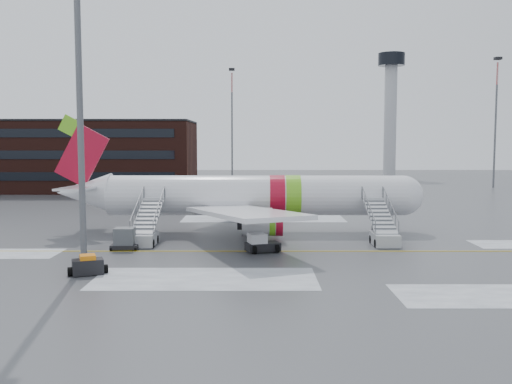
{
  "coord_description": "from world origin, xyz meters",
  "views": [
    {
      "loc": [
        -2.8,
        -45.21,
        8.57
      ],
      "look_at": [
        -2.81,
        6.8,
        4.0
      ],
      "focal_mm": 40.0,
      "sensor_mm": 36.0,
      "label": 1
    }
  ],
  "objects_px": {
    "airliner": "(246,196)",
    "baggage_tractor": "(88,266)",
    "airstair_aft": "(145,231)",
    "uld_container": "(125,239)",
    "light_mast_near": "(79,62)",
    "pushback_tug": "(261,244)",
    "airstair_fwd": "(383,231)"
  },
  "relations": [
    {
      "from": "pushback_tug",
      "to": "airliner",
      "type": "bearing_deg",
      "value": 97.51
    },
    {
      "from": "airliner",
      "to": "baggage_tractor",
      "type": "distance_m",
      "value": 20.52
    },
    {
      "from": "airliner",
      "to": "pushback_tug",
      "type": "xyz_separation_m",
      "value": [
        1.33,
        -10.08,
        -2.77
      ]
    },
    {
      "from": "uld_container",
      "to": "light_mast_near",
      "type": "distance_m",
      "value": 14.46
    },
    {
      "from": "pushback_tug",
      "to": "uld_container",
      "type": "height_order",
      "value": "uld_container"
    },
    {
      "from": "airstair_aft",
      "to": "baggage_tractor",
      "type": "relative_size",
      "value": 2.9
    },
    {
      "from": "baggage_tractor",
      "to": "light_mast_near",
      "type": "bearing_deg",
      "value": 111.18
    },
    {
      "from": "airstair_fwd",
      "to": "pushback_tug",
      "type": "distance_m",
      "value": 10.9
    },
    {
      "from": "airstair_aft",
      "to": "light_mast_near",
      "type": "xyz_separation_m",
      "value": [
        -2.71,
        -8.22,
        12.92
      ]
    },
    {
      "from": "airstair_fwd",
      "to": "baggage_tractor",
      "type": "xyz_separation_m",
      "value": [
        -21.57,
        -11.18,
        -0.51
      ]
    },
    {
      "from": "airstair_aft",
      "to": "light_mast_near",
      "type": "height_order",
      "value": "light_mast_near"
    },
    {
      "from": "airstair_aft",
      "to": "light_mast_near",
      "type": "bearing_deg",
      "value": -108.26
    },
    {
      "from": "airliner",
      "to": "airstair_aft",
      "type": "height_order",
      "value": "airliner"
    },
    {
      "from": "airliner",
      "to": "airstair_aft",
      "type": "bearing_deg",
      "value": -142.04
    },
    {
      "from": "airstair_fwd",
      "to": "uld_container",
      "type": "distance_m",
      "value": 21.32
    },
    {
      "from": "baggage_tractor",
      "to": "airliner",
      "type": "bearing_deg",
      "value": 60.7
    },
    {
      "from": "airstair_fwd",
      "to": "baggage_tractor",
      "type": "relative_size",
      "value": 2.9
    },
    {
      "from": "airstair_fwd",
      "to": "pushback_tug",
      "type": "height_order",
      "value": "airstair_fwd"
    },
    {
      "from": "airliner",
      "to": "uld_container",
      "type": "xyz_separation_m",
      "value": [
        -9.55,
        -8.98,
        -2.6
      ]
    },
    {
      "from": "airstair_fwd",
      "to": "baggage_tractor",
      "type": "height_order",
      "value": "airstair_fwd"
    },
    {
      "from": "pushback_tug",
      "to": "light_mast_near",
      "type": "distance_m",
      "value": 18.81
    },
    {
      "from": "airstair_fwd",
      "to": "airstair_aft",
      "type": "distance_m",
      "value": 20.0
    },
    {
      "from": "pushback_tug",
      "to": "uld_container",
      "type": "xyz_separation_m",
      "value": [
        -10.88,
        1.09,
        0.16
      ]
    },
    {
      "from": "airstair_fwd",
      "to": "uld_container",
      "type": "relative_size",
      "value": 3.52
    },
    {
      "from": "baggage_tractor",
      "to": "airstair_fwd",
      "type": "bearing_deg",
      "value": 27.4
    },
    {
      "from": "airstair_aft",
      "to": "baggage_tractor",
      "type": "xyz_separation_m",
      "value": [
        -1.57,
        -11.18,
        -0.51
      ]
    },
    {
      "from": "uld_container",
      "to": "baggage_tractor",
      "type": "xyz_separation_m",
      "value": [
        -0.39,
        -8.73,
        -0.26
      ]
    },
    {
      "from": "airliner",
      "to": "light_mast_near",
      "type": "height_order",
      "value": "light_mast_near"
    },
    {
      "from": "uld_container",
      "to": "airliner",
      "type": "bearing_deg",
      "value": 43.24
    },
    {
      "from": "uld_container",
      "to": "baggage_tractor",
      "type": "relative_size",
      "value": 0.83
    },
    {
      "from": "airliner",
      "to": "airstair_fwd",
      "type": "relative_size",
      "value": 4.55
    },
    {
      "from": "airstair_fwd",
      "to": "light_mast_near",
      "type": "xyz_separation_m",
      "value": [
        -22.72,
        -8.22,
        12.92
      ]
    }
  ]
}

